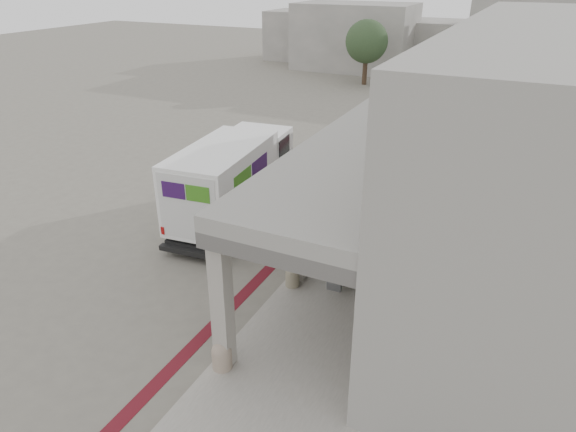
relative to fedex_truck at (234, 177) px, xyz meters
The scene contains 12 objects.
ground 4.07m from the fedex_truck, 62.20° to the right, with size 120.00×120.00×0.00m, color #6A645B.
bike_lane_stripe 3.43m from the fedex_truck, 25.62° to the right, with size 0.35×40.00×0.01m, color #5B121B.
sidewalk 6.81m from the fedex_truck, 29.99° to the right, with size 4.40×28.00×0.12m, color gray.
transit_building 8.85m from the fedex_truck, ahead, with size 7.60×17.00×7.00m.
distant_backdrop 32.60m from the fedex_truck, 91.92° to the left, with size 28.00×10.00×6.50m.
tree_left 24.95m from the fedex_truck, 97.50° to the left, with size 3.20×3.20×4.80m.
tree_mid 26.99m from the fedex_truck, 82.00° to the left, with size 3.20×3.20×4.80m.
fedex_truck is the anchor object (origin of this frame).
bench 5.52m from the fedex_truck, 23.92° to the right, with size 0.58×1.97×0.46m.
bollard_near 8.03m from the fedex_truck, 61.05° to the right, with size 0.46×0.46×0.68m.
bollard_far 5.18m from the fedex_truck, 40.39° to the right, with size 0.40×0.40×0.60m.
utility_cabinet 6.90m from the fedex_truck, ahead, with size 0.42×0.56×0.94m, color slate.
Camera 1 is at (7.34, -11.04, 8.28)m, focal length 32.00 mm.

